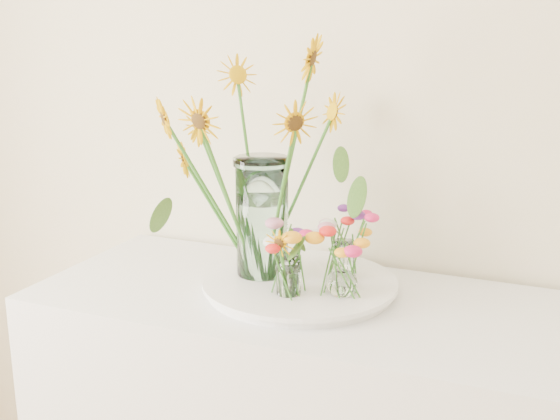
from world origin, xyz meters
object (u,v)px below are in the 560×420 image
(tray, at_px, (300,286))
(small_vase_b, at_px, (342,274))
(mason_jar, at_px, (262,217))
(small_vase_c, at_px, (344,259))
(small_vase_a, at_px, (289,276))

(tray, xyz_separation_m, small_vase_b, (0.13, -0.05, 0.07))
(tray, xyz_separation_m, mason_jar, (-0.11, 0.01, 0.17))
(mason_jar, xyz_separation_m, small_vase_b, (0.24, -0.06, -0.10))
(mason_jar, bearing_deg, small_vase_c, 16.90)
(small_vase_c, bearing_deg, mason_jar, -163.10)
(mason_jar, height_order, small_vase_b, mason_jar)
(tray, xyz_separation_m, small_vase_c, (0.09, 0.07, 0.06))
(small_vase_b, distance_m, small_vase_c, 0.13)
(mason_jar, bearing_deg, small_vase_b, -14.39)
(tray, height_order, mason_jar, mason_jar)
(tray, bearing_deg, small_vase_a, -84.33)
(small_vase_c, bearing_deg, small_vase_b, -73.85)
(tray, height_order, small_vase_c, small_vase_c)
(small_vase_a, bearing_deg, mason_jar, 137.17)
(mason_jar, xyz_separation_m, small_vase_c, (0.20, 0.06, -0.11))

